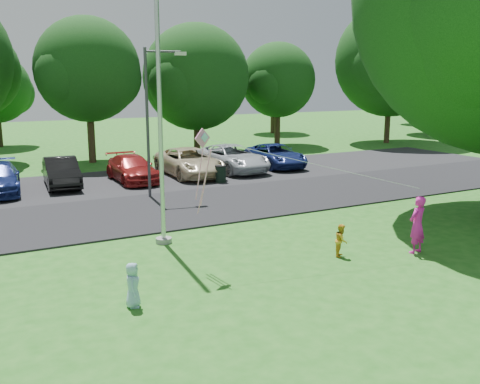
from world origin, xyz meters
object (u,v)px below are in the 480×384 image
child_yellow (341,240)px  street_lamp (153,109)px  trash_can (221,174)px  kite (210,157)px  woman (417,225)px  child_blue (133,285)px  flagpole (160,109)px

child_yellow → street_lamp: bearing=58.3°
trash_can → kite: size_ratio=0.14×
trash_can → woman: size_ratio=0.52×
street_lamp → trash_can: 5.37m
woman → child_yellow: 2.32m
street_lamp → child_yellow: size_ratio=6.63×
trash_can → child_yellow: bearing=-98.9°
woman → child_blue: size_ratio=1.65×
woman → child_blue: woman is taller
child_blue → kite: bearing=-40.8°
flagpole → child_yellow: flagpole is taller
street_lamp → woman: 12.06m
child_blue → kite: 3.96m
street_lamp → kite: bearing=-89.6°
street_lamp → trash_can: size_ratio=7.12×
kite → child_yellow: bearing=-32.6°
flagpole → kite: 2.99m
kite → woman: bearing=-35.1°
flagpole → kite: bearing=-82.3°
street_lamp → woman: bearing=-58.3°
street_lamp → kite: (-1.63, -9.20, -0.75)m
street_lamp → trash_can: street_lamp is taller
trash_can → child_blue: size_ratio=0.86×
child_yellow → flagpole: bearing=94.8°
flagpole → child_blue: size_ratio=9.62×
trash_can → street_lamp: bearing=-158.4°
child_yellow → kite: kite is taller
woman → child_blue: 8.52m
woman → child_yellow: bearing=-33.0°
street_lamp → child_yellow: (2.08, -10.11, -3.32)m
child_yellow → child_blue: 6.40m
woman → child_blue: bearing=-14.0°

